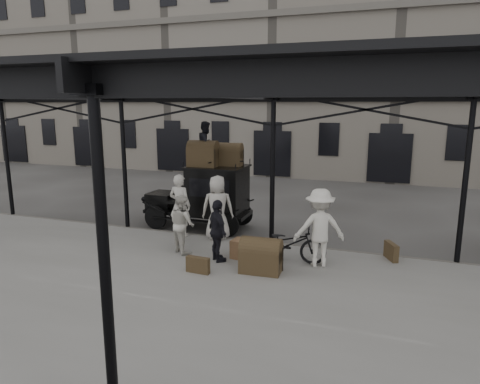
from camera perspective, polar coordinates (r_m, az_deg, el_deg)
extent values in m
plane|color=#383533|center=(11.14, 1.48, -10.49)|extent=(120.00, 120.00, 0.00)
cube|color=slate|center=(9.38, -2.36, -14.41)|extent=(28.00, 8.00, 0.15)
cylinder|color=black|center=(17.79, -28.63, 3.62)|extent=(0.14, 0.14, 4.30)
cylinder|color=black|center=(12.41, 4.35, 2.13)|extent=(0.14, 0.14, 4.30)
cylinder|color=black|center=(5.49, -17.51, -10.77)|extent=(0.14, 0.14, 4.30)
cube|color=black|center=(12.24, 4.52, 12.95)|extent=(22.00, 0.10, 0.45)
cube|color=black|center=(5.11, -19.14, 14.23)|extent=(22.00, 0.10, 0.45)
cube|color=black|center=(8.72, -1.87, 14.63)|extent=(22.50, 9.00, 0.08)
cube|color=silver|center=(8.73, -1.88, 15.09)|extent=(18.00, 7.00, 0.04)
cube|color=slate|center=(28.15, 13.32, 17.07)|extent=(64.00, 8.00, 14.00)
cylinder|color=black|center=(14.85, -11.19, -3.38)|extent=(0.80, 0.10, 0.80)
cylinder|color=black|center=(16.07, -8.61, -2.15)|extent=(0.80, 0.10, 0.80)
cylinder|color=black|center=(13.76, -1.76, -4.37)|extent=(0.80, 0.10, 0.80)
cylinder|color=black|center=(15.06, 0.20, -2.95)|extent=(0.80, 0.10, 0.80)
cube|color=black|center=(14.87, -5.64, -2.60)|extent=(3.60, 1.25, 0.12)
cube|color=black|center=(15.40, -10.23, -1.08)|extent=(0.90, 1.00, 0.55)
cube|color=black|center=(15.63, -11.73, -0.95)|extent=(0.06, 0.70, 0.55)
cube|color=black|center=(15.01, -7.58, -0.94)|extent=(0.70, 1.30, 0.10)
cube|color=black|center=(14.40, -2.99, 0.23)|extent=(1.80, 1.45, 1.55)
cube|color=black|center=(13.70, -4.15, 0.48)|extent=(1.40, 0.02, 0.60)
cube|color=black|center=(14.26, -3.02, 3.39)|extent=(1.90, 1.55, 0.06)
imported|color=beige|center=(13.37, -8.02, -1.76)|extent=(0.74, 0.51, 1.94)
imported|color=beige|center=(11.93, -7.72, -4.21)|extent=(0.99, 0.95, 1.61)
imported|color=#BCB6AC|center=(12.94, -3.00, -2.07)|extent=(1.11, 0.91, 1.96)
imported|color=black|center=(11.13, -3.00, -5.20)|extent=(0.96, 0.97, 1.64)
imported|color=silver|center=(10.95, 10.55, -4.71)|extent=(1.47, 1.16, 2.00)
imported|color=black|center=(11.15, 6.36, -6.85)|extent=(2.08, 1.06, 1.04)
imported|color=black|center=(14.22, -4.52, 6.43)|extent=(0.58, 0.73, 1.46)
cube|color=brown|center=(11.50, 0.45, -7.63)|extent=(0.66, 0.53, 0.50)
cube|color=#463920|center=(12.10, 19.51, -7.45)|extent=(0.39, 0.61, 0.45)
cube|color=#463920|center=(10.61, -5.63, -9.65)|extent=(0.61, 0.19, 0.40)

